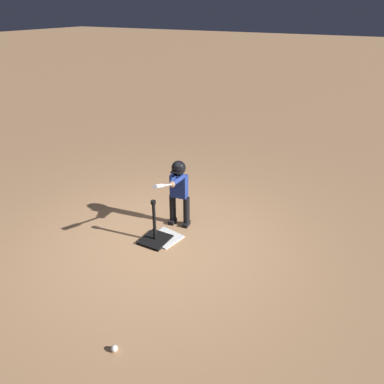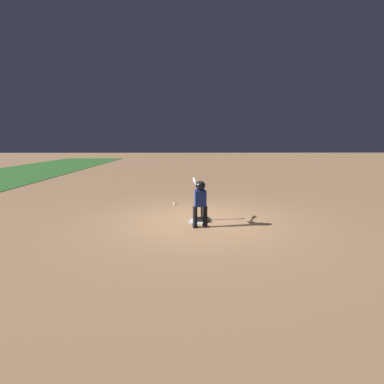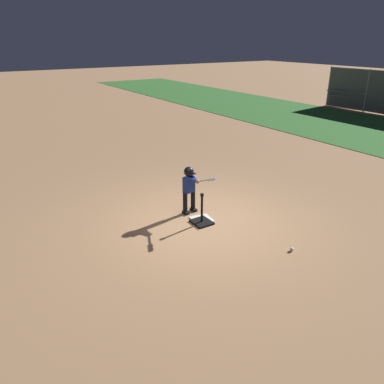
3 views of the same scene
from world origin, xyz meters
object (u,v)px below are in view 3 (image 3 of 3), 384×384
at_px(batting_tee, 202,219).
at_px(bleachers_far_left, 365,101).
at_px(baseball, 292,249).
at_px(batter_child, 190,184).

relative_size(batting_tee, bleachers_far_left, 0.17).
height_order(batting_tee, baseball, batting_tee).
xyz_separation_m(batting_tee, batter_child, (-0.58, 0.07, 0.61)).
bearing_deg(batting_tee, batter_child, 172.77).
relative_size(baseball, bleachers_far_left, 0.02).
height_order(batter_child, baseball, batter_child).
bearing_deg(batting_tee, bleachers_far_left, 112.74).
bearing_deg(batter_child, bleachers_far_left, 111.00).
bearing_deg(bleachers_far_left, batter_child, -69.00).
distance_m(batting_tee, baseball, 2.05).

